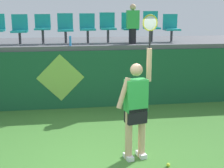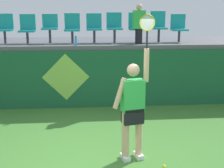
# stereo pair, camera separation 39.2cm
# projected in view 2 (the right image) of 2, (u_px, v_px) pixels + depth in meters

# --- Properties ---
(ground_plane) EXTENTS (40.00, 40.00, 0.00)m
(ground_plane) POSITION_uv_depth(u_px,v_px,m) (101.00, 167.00, 5.49)
(ground_plane) COLOR #3D752D
(court_back_wall) EXTENTS (13.26, 0.20, 1.57)m
(court_back_wall) POSITION_uv_depth(u_px,v_px,m) (95.00, 79.00, 8.73)
(court_back_wall) COLOR #195633
(court_back_wall) RESTS_ON ground_plane
(spectator_platform) EXTENTS (13.26, 2.65, 0.12)m
(spectator_platform) POSITION_uv_depth(u_px,v_px,m) (93.00, 43.00, 9.77)
(spectator_platform) COLOR #56565B
(spectator_platform) RESTS_ON court_back_wall
(tennis_player) EXTENTS (0.74, 0.34, 2.57)m
(tennis_player) POSITION_uv_depth(u_px,v_px,m) (133.00, 106.00, 5.59)
(tennis_player) COLOR white
(tennis_player) RESTS_ON ground_plane
(tennis_ball) EXTENTS (0.07, 0.07, 0.07)m
(tennis_ball) POSITION_uv_depth(u_px,v_px,m) (164.00, 166.00, 5.45)
(tennis_ball) COLOR #D1E533
(tennis_ball) RESTS_ON ground_plane
(water_bottle) EXTENTS (0.06, 0.06, 0.26)m
(water_bottle) POSITION_uv_depth(u_px,v_px,m) (76.00, 41.00, 8.50)
(water_bottle) COLOR #338CE5
(water_bottle) RESTS_ON spectator_platform
(stadium_chair_0) EXTENTS (0.44, 0.42, 0.83)m
(stadium_chair_0) POSITION_uv_depth(u_px,v_px,m) (5.00, 27.00, 8.97)
(stadium_chair_0) COLOR #38383D
(stadium_chair_0) RESTS_ON spectator_platform
(stadium_chair_1) EXTENTS (0.44, 0.42, 0.81)m
(stadium_chair_1) POSITION_uv_depth(u_px,v_px,m) (27.00, 28.00, 9.03)
(stadium_chair_1) COLOR #38383D
(stadium_chair_1) RESTS_ON spectator_platform
(stadium_chair_2) EXTENTS (0.44, 0.42, 0.82)m
(stadium_chair_2) POSITION_uv_depth(u_px,v_px,m) (50.00, 26.00, 9.06)
(stadium_chair_2) COLOR #38383D
(stadium_chair_2) RESTS_ON spectator_platform
(stadium_chair_3) EXTENTS (0.44, 0.42, 0.84)m
(stadium_chair_3) POSITION_uv_depth(u_px,v_px,m) (72.00, 27.00, 9.12)
(stadium_chair_3) COLOR #38383D
(stadium_chair_3) RESTS_ON spectator_platform
(stadium_chair_4) EXTENTS (0.44, 0.42, 0.83)m
(stadium_chair_4) POSITION_uv_depth(u_px,v_px,m) (94.00, 27.00, 9.17)
(stadium_chair_4) COLOR #38383D
(stadium_chair_4) RESTS_ON spectator_platform
(stadium_chair_5) EXTENTS (0.44, 0.42, 0.86)m
(stadium_chair_5) POSITION_uv_depth(u_px,v_px,m) (114.00, 26.00, 9.21)
(stadium_chair_5) COLOR #38383D
(stadium_chair_5) RESTS_ON spectator_platform
(stadium_chair_6) EXTENTS (0.44, 0.42, 0.85)m
(stadium_chair_6) POSITION_uv_depth(u_px,v_px,m) (136.00, 26.00, 9.26)
(stadium_chair_6) COLOR #38383D
(stadium_chair_6) RESTS_ON spectator_platform
(stadium_chair_7) EXTENTS (0.44, 0.42, 0.89)m
(stadium_chair_7) POSITION_uv_depth(u_px,v_px,m) (158.00, 25.00, 9.31)
(stadium_chair_7) COLOR #38383D
(stadium_chair_7) RESTS_ON spectator_platform
(stadium_chair_8) EXTENTS (0.44, 0.42, 0.81)m
(stadium_chair_8) POSITION_uv_depth(u_px,v_px,m) (179.00, 27.00, 9.37)
(stadium_chair_8) COLOR #38383D
(stadium_chair_8) RESTS_ON spectator_platform
(spectator_0) EXTENTS (0.34, 0.20, 1.09)m
(spectator_0) POSITION_uv_depth(u_px,v_px,m) (139.00, 23.00, 8.81)
(spectator_0) COLOR black
(spectator_0) RESTS_ON spectator_platform
(wall_signage_mount) EXTENTS (1.27, 0.01, 1.50)m
(wall_signage_mount) POSITION_uv_depth(u_px,v_px,m) (67.00, 108.00, 8.75)
(wall_signage_mount) COLOR #195633
(wall_signage_mount) RESTS_ON ground_plane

